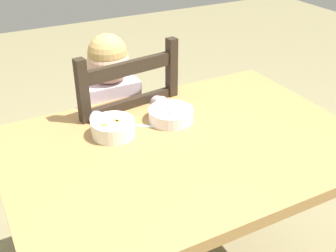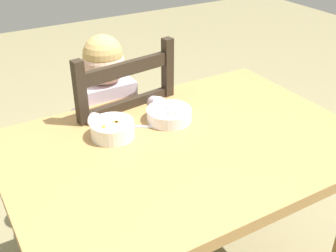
{
  "view_description": "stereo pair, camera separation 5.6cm",
  "coord_description": "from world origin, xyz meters",
  "px_view_note": "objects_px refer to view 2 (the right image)",
  "views": [
    {
      "loc": [
        -0.6,
        -1.01,
        1.47
      ],
      "look_at": [
        -0.04,
        0.05,
        0.78
      ],
      "focal_mm": 44.68,
      "sensor_mm": 36.0,
      "label": 1
    },
    {
      "loc": [
        -0.65,
        -0.98,
        1.47
      ],
      "look_at": [
        -0.04,
        0.05,
        0.78
      ],
      "focal_mm": 44.68,
      "sensor_mm": 36.0,
      "label": 2
    }
  ],
  "objects_px": {
    "dining_table": "(185,170)",
    "bowl_of_carrots": "(113,129)",
    "spoon": "(131,126)",
    "bowl_of_peas": "(169,114)",
    "child_figure": "(110,115)",
    "dining_chair": "(114,149)"
  },
  "relations": [
    {
      "from": "dining_chair",
      "to": "bowl_of_peas",
      "type": "height_order",
      "value": "dining_chair"
    },
    {
      "from": "bowl_of_peas",
      "to": "child_figure",
      "type": "bearing_deg",
      "value": 110.73
    },
    {
      "from": "dining_table",
      "to": "spoon",
      "type": "xyz_separation_m",
      "value": [
        -0.11,
        0.18,
        0.12
      ]
    },
    {
      "from": "dining_table",
      "to": "child_figure",
      "type": "height_order",
      "value": "child_figure"
    },
    {
      "from": "dining_chair",
      "to": "spoon",
      "type": "bearing_deg",
      "value": -97.65
    },
    {
      "from": "bowl_of_peas",
      "to": "dining_table",
      "type": "bearing_deg",
      "value": -99.87
    },
    {
      "from": "spoon",
      "to": "bowl_of_peas",
      "type": "bearing_deg",
      "value": -10.28
    },
    {
      "from": "dining_table",
      "to": "bowl_of_carrots",
      "type": "xyz_separation_m",
      "value": [
        -0.19,
        0.16,
        0.14
      ]
    },
    {
      "from": "dining_chair",
      "to": "bowl_of_peas",
      "type": "xyz_separation_m",
      "value": [
        0.1,
        -0.3,
        0.28
      ]
    },
    {
      "from": "bowl_of_carrots",
      "to": "spoon",
      "type": "xyz_separation_m",
      "value": [
        0.08,
        0.03,
        -0.03
      ]
    },
    {
      "from": "dining_table",
      "to": "bowl_of_peas",
      "type": "height_order",
      "value": "bowl_of_peas"
    },
    {
      "from": "child_figure",
      "to": "spoon",
      "type": "relative_size",
      "value": 7.76
    },
    {
      "from": "child_figure",
      "to": "bowl_of_carrots",
      "type": "height_order",
      "value": "child_figure"
    },
    {
      "from": "dining_chair",
      "to": "spoon",
      "type": "height_order",
      "value": "dining_chair"
    },
    {
      "from": "dining_chair",
      "to": "bowl_of_carrots",
      "type": "relative_size",
      "value": 6.54
    },
    {
      "from": "bowl_of_peas",
      "to": "spoon",
      "type": "xyz_separation_m",
      "value": [
        -0.14,
        0.03,
        -0.02
      ]
    },
    {
      "from": "dining_chair",
      "to": "child_figure",
      "type": "xyz_separation_m",
      "value": [
        -0.01,
        -0.01,
        0.18
      ]
    },
    {
      "from": "bowl_of_peas",
      "to": "spoon",
      "type": "distance_m",
      "value": 0.14
    },
    {
      "from": "bowl_of_carrots",
      "to": "dining_table",
      "type": "bearing_deg",
      "value": -38.75
    },
    {
      "from": "bowl_of_peas",
      "to": "bowl_of_carrots",
      "type": "bearing_deg",
      "value": 179.99
    },
    {
      "from": "dining_chair",
      "to": "bowl_of_carrots",
      "type": "distance_m",
      "value": 0.43
    },
    {
      "from": "dining_table",
      "to": "child_figure",
      "type": "xyz_separation_m",
      "value": [
        -0.08,
        0.45,
        0.03
      ]
    }
  ]
}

